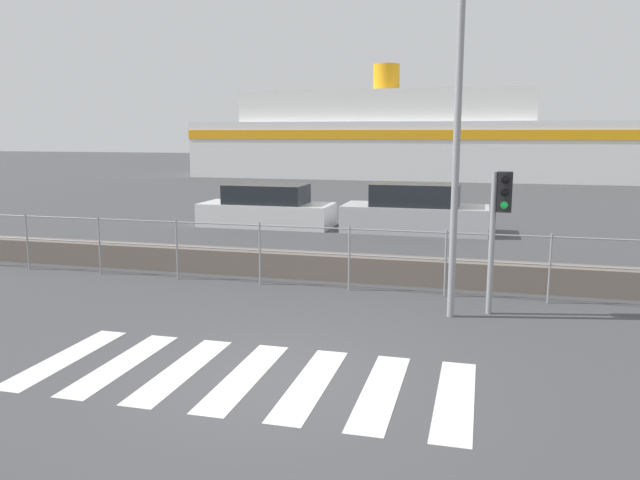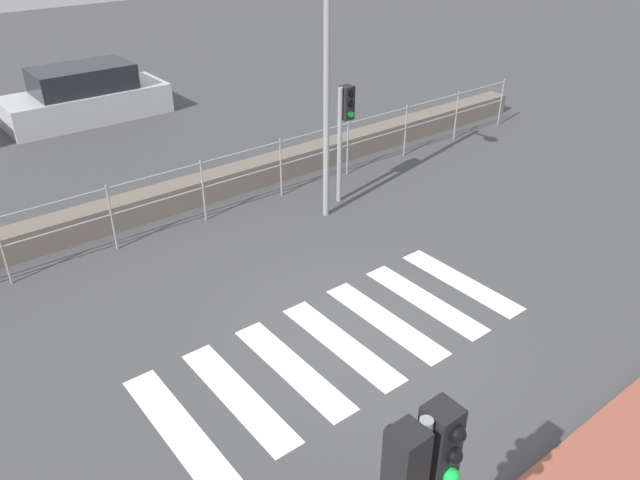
{
  "view_description": "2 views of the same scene",
  "coord_description": "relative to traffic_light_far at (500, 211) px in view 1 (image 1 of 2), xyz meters",
  "views": [
    {
      "loc": [
        2.53,
        -7.21,
        3.16
      ],
      "look_at": [
        0.12,
        2.0,
        1.5
      ],
      "focal_mm": 35.0,
      "sensor_mm": 36.0,
      "label": 1
    },
    {
      "loc": [
        -5.18,
        -5.58,
        5.95
      ],
      "look_at": [
        0.01,
        1.0,
        1.2
      ],
      "focal_mm": 35.0,
      "sensor_mm": 36.0,
      "label": 2
    }
  ],
  "objects": [
    {
      "name": "parked_car_silver",
      "position": [
        -2.35,
        8.81,
        -1.17
      ],
      "size": [
        4.55,
        1.84,
        1.55
      ],
      "color": "#BCBCC1",
      "rests_on": "ground_plane"
    },
    {
      "name": "traffic_light_far",
      "position": [
        0.0,
        0.0,
        0.0
      ],
      "size": [
        0.34,
        0.32,
        2.49
      ],
      "color": "gray",
      "rests_on": "ground_plane"
    },
    {
      "name": "streetlamp",
      "position": [
        -0.75,
        -0.48,
        1.78
      ],
      "size": [
        0.32,
        0.87,
        5.84
      ],
      "color": "gray",
      "rests_on": "ground_plane"
    },
    {
      "name": "ground_plane",
      "position": [
        -2.83,
        -3.77,
        -1.83
      ],
      "size": [
        160.0,
        160.0,
        0.0
      ],
      "primitive_type": "plane",
      "color": "#424244"
    },
    {
      "name": "ferry_boat",
      "position": [
        -3.68,
        32.75,
        0.69
      ],
      "size": [
        34.98,
        6.88,
        7.72
      ],
      "color": "white",
      "rests_on": "ground_plane"
    },
    {
      "name": "parked_car_white",
      "position": [
        -7.35,
        8.81,
        -1.23
      ],
      "size": [
        4.46,
        1.76,
        1.41
      ],
      "color": "silver",
      "rests_on": "ground_plane"
    },
    {
      "name": "crosswalk",
      "position": [
        -3.21,
        -3.77,
        -1.83
      ],
      "size": [
        5.85,
        2.4,
        0.01
      ],
      "color": "silver",
      "rests_on": "ground_plane"
    },
    {
      "name": "harbor_fence",
      "position": [
        -2.83,
        1.0,
        -0.97
      ],
      "size": [
        19.03,
        0.04,
        1.32
      ],
      "color": "gray",
      "rests_on": "ground_plane"
    },
    {
      "name": "seawall",
      "position": [
        -2.83,
        1.87,
        -1.56
      ],
      "size": [
        21.1,
        0.55,
        0.54
      ],
      "color": "#6B6056",
      "rests_on": "ground_plane"
    }
  ]
}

